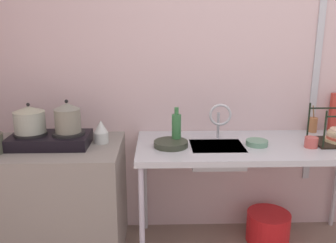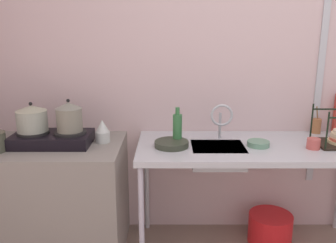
% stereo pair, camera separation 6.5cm
% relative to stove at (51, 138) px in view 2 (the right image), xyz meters
% --- Properties ---
extents(wall_back, '(5.23, 0.10, 2.75)m').
position_rel_stove_xyz_m(wall_back, '(1.58, 0.39, 0.51)').
color(wall_back, beige).
rests_on(wall_back, ground).
extents(wall_metal_strip, '(0.05, 0.01, 2.20)m').
position_rel_stove_xyz_m(wall_metal_strip, '(1.95, 0.33, 0.65)').
color(wall_metal_strip, '#B6BCC2').
extents(counter_concrete, '(1.02, 0.68, 0.82)m').
position_rel_stove_xyz_m(counter_concrete, '(-0.03, 0.00, -0.46)').
color(counter_concrete, gray).
rests_on(counter_concrete, ground).
extents(counter_sink, '(1.64, 0.68, 0.82)m').
position_rel_stove_xyz_m(counter_sink, '(1.41, -0.00, -0.10)').
color(counter_sink, '#B6BCC2').
rests_on(counter_sink, ground).
extents(stove, '(0.53, 0.31, 0.10)m').
position_rel_stove_xyz_m(stove, '(0.00, 0.00, 0.00)').
color(stove, black).
rests_on(stove, counter_concrete).
extents(pot_on_left_burner, '(0.21, 0.21, 0.20)m').
position_rel_stove_xyz_m(pot_on_left_burner, '(-0.13, 0.00, 0.14)').
color(pot_on_left_burner, '#949B8B').
rests_on(pot_on_left_burner, stove).
extents(pot_on_right_burner, '(0.18, 0.18, 0.23)m').
position_rel_stove_xyz_m(pot_on_right_burner, '(0.13, 0.00, 0.15)').
color(pot_on_right_burner, slate).
rests_on(pot_on_right_burner, stove).
extents(percolator, '(0.10, 0.10, 0.16)m').
position_rel_stove_xyz_m(percolator, '(0.34, 0.06, 0.03)').
color(percolator, silver).
rests_on(percolator, counter_concrete).
extents(sink_basin, '(0.36, 0.30, 0.13)m').
position_rel_stove_xyz_m(sink_basin, '(1.15, -0.03, -0.11)').
color(sink_basin, '#B6BCC2').
rests_on(sink_basin, counter_sink).
extents(faucet, '(0.16, 0.09, 0.27)m').
position_rel_stove_xyz_m(faucet, '(1.18, 0.09, 0.13)').
color(faucet, '#B6BCC2').
rests_on(faucet, counter_sink).
extents(frying_pan, '(0.23, 0.23, 0.04)m').
position_rel_stove_xyz_m(frying_pan, '(0.83, -0.04, -0.03)').
color(frying_pan, '#31372A').
rests_on(frying_pan, counter_sink).
extents(cup_by_rack, '(0.09, 0.09, 0.07)m').
position_rel_stove_xyz_m(cup_by_rack, '(1.78, -0.09, -0.01)').
color(cup_by_rack, '#C1544D').
rests_on(cup_by_rack, counter_sink).
extents(small_bowl_on_drainboard, '(0.15, 0.15, 0.04)m').
position_rel_stove_xyz_m(small_bowl_on_drainboard, '(1.42, -0.03, -0.03)').
color(small_bowl_on_drainboard, slate).
rests_on(small_bowl_on_drainboard, counter_sink).
extents(bottle_by_sink, '(0.06, 0.06, 0.26)m').
position_rel_stove_xyz_m(bottle_by_sink, '(0.87, 0.02, 0.07)').
color(bottle_by_sink, '#326F3C').
rests_on(bottle_by_sink, counter_sink).
extents(utensil_jar, '(0.07, 0.07, 0.22)m').
position_rel_stove_xyz_m(utensil_jar, '(1.95, 0.29, 0.01)').
color(utensil_jar, '#A4673E').
rests_on(utensil_jar, counter_sink).
extents(bucket_on_floor, '(0.33, 0.33, 0.23)m').
position_rel_stove_xyz_m(bucket_on_floor, '(1.59, 0.09, -0.75)').
color(bucket_on_floor, red).
rests_on(bucket_on_floor, ground).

